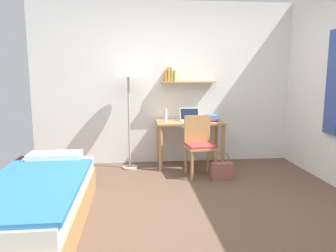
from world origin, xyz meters
The scene contains 10 objects.
ground_plane centered at (0.00, 0.00, 0.00)m, with size 5.28×5.28×0.00m, color brown.
wall_back centered at (0.00, 2.02, 1.30)m, with size 4.40×0.27×2.60m.
bed centered at (-1.54, -0.20, 0.24)m, with size 0.89×2.03×0.54m.
desk centered at (0.28, 1.70, 0.58)m, with size 1.06×0.51×0.72m.
desk_chair centered at (0.34, 1.22, 0.48)m, with size 0.45×0.43×0.86m.
standing_lamp centered at (-0.67, 1.67, 1.45)m, with size 0.41×0.41×1.64m.
laptop centered at (0.28, 1.74, 0.78)m, with size 0.32×0.22×0.21m.
water_bottle centered at (-0.11, 1.66, 0.82)m, with size 0.06×0.06×0.20m, color silver.
book_stack centered at (0.62, 1.69, 0.77)m, with size 0.18×0.23×0.10m.
handbag centered at (0.62, 0.99, 0.13)m, with size 0.30×0.12×0.39m.
Camera 1 is at (-0.59, -3.26, 1.47)m, focal length 34.54 mm.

